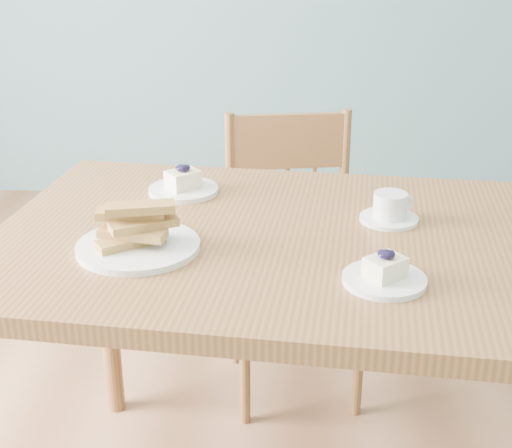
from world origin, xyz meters
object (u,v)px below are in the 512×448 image
Objects in this scene: cheesecake_plate_near at (385,274)px; dining_chair at (293,257)px; dining_table at (335,271)px; cheesecake_plate_far at (183,185)px; coffee_cup at (390,209)px; biscotti_plate at (138,236)px.

dining_chair is at bearing 101.15° from cheesecake_plate_near.
cheesecake_plate_far is (-0.36, 0.25, 0.10)m from dining_table.
dining_table is at bearing -161.58° from coffee_cup.
cheesecake_plate_far reaches higher than cheesecake_plate_near.
dining_chair reaches higher than cheesecake_plate_near.
coffee_cup is (0.05, 0.30, 0.01)m from cheesecake_plate_near.
cheesecake_plate_near is 0.30m from coffee_cup.
cheesecake_plate_near is at bearing -63.28° from dining_table.
biscotti_plate is at bearing 165.74° from cheesecake_plate_near.
biscotti_plate is at bearing 177.95° from coffee_cup.
biscotti_plate is at bearing -124.29° from dining_chair.
dining_chair reaches higher than coffee_cup.
cheesecake_plate_near reaches higher than dining_table.
dining_chair reaches higher than cheesecake_plate_far.
dining_chair is 6.74× the size of coffee_cup.
biscotti_plate is at bearing -162.71° from dining_table.
coffee_cup is at bearing 45.33° from dining_table.
cheesecake_plate_near is at bearing -14.26° from biscotti_plate.
dining_chair is 0.84m from biscotti_plate.
cheesecake_plate_far is at bearing 151.10° from dining_table.
dining_table is 0.19m from coffee_cup.
cheesecake_plate_far is 0.51m from coffee_cup.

